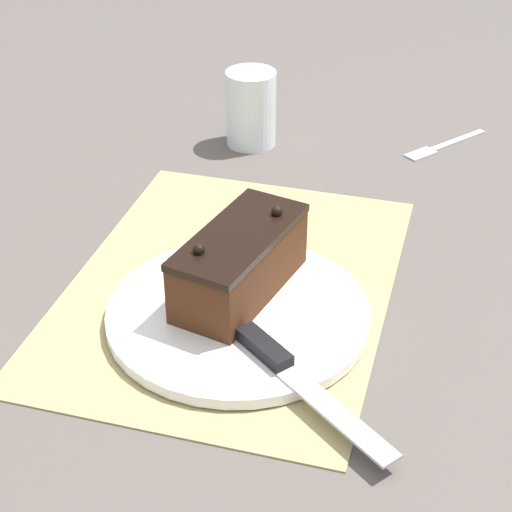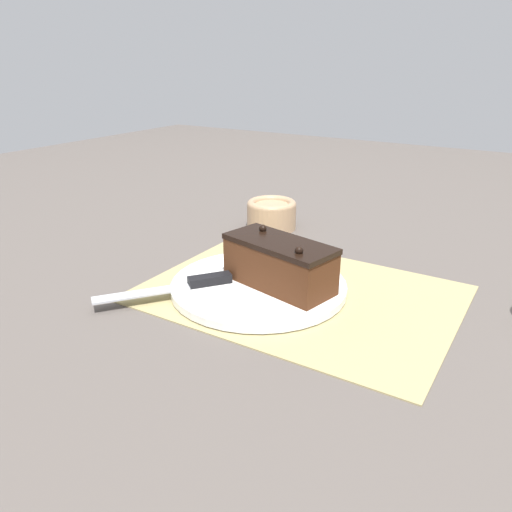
{
  "view_description": "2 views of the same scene",
  "coord_description": "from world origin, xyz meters",
  "px_view_note": "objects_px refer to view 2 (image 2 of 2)",
  "views": [
    {
      "loc": [
        0.72,
        0.23,
        0.54
      ],
      "look_at": [
        0.05,
        0.04,
        0.08
      ],
      "focal_mm": 60.0,
      "sensor_mm": 36.0,
      "label": 1
    },
    {
      "loc": [
        -0.31,
        0.62,
        0.34
      ],
      "look_at": [
        0.08,
        -0.0,
        0.05
      ],
      "focal_mm": 35.0,
      "sensor_mm": 36.0,
      "label": 2
    }
  ],
  "objects_px": {
    "chocolate_cake": "(279,263)",
    "serving_knife": "(188,284)",
    "cake_plate": "(259,286)",
    "small_bowl": "(272,213)"
  },
  "relations": [
    {
      "from": "serving_knife",
      "to": "small_bowl",
      "type": "bearing_deg",
      "value": -42.99
    },
    {
      "from": "cake_plate",
      "to": "serving_knife",
      "type": "height_order",
      "value": "serving_knife"
    },
    {
      "from": "serving_knife",
      "to": "cake_plate",
      "type": "bearing_deg",
      "value": -100.94
    },
    {
      "from": "serving_knife",
      "to": "small_bowl",
      "type": "relative_size",
      "value": 1.71
    },
    {
      "from": "chocolate_cake",
      "to": "serving_knife",
      "type": "bearing_deg",
      "value": 34.94
    },
    {
      "from": "chocolate_cake",
      "to": "small_bowl",
      "type": "xyz_separation_m",
      "value": [
        0.17,
        -0.27,
        -0.02
      ]
    },
    {
      "from": "cake_plate",
      "to": "small_bowl",
      "type": "xyz_separation_m",
      "value": [
        0.14,
        -0.28,
        0.02
      ]
    },
    {
      "from": "chocolate_cake",
      "to": "serving_knife",
      "type": "relative_size",
      "value": 1.04
    },
    {
      "from": "cake_plate",
      "to": "chocolate_cake",
      "type": "relative_size",
      "value": 1.47
    },
    {
      "from": "chocolate_cake",
      "to": "small_bowl",
      "type": "bearing_deg",
      "value": -57.84
    }
  ]
}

